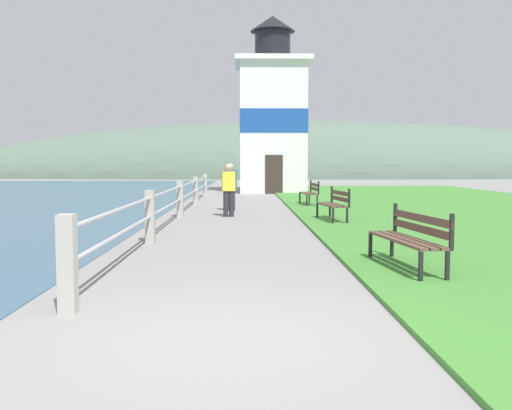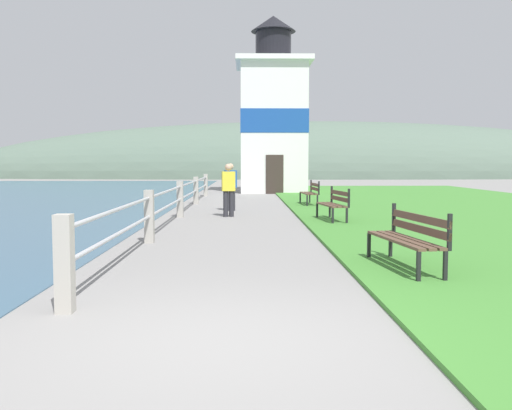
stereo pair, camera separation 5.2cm
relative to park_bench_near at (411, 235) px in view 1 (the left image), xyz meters
name	(u,v)px [view 1 (the left image)]	position (x,y,z in m)	size (l,w,h in m)	color
ground_plane	(221,341)	(-2.67, -3.26, -0.54)	(160.00, 160.00, 0.00)	gray
grass_verge	(479,211)	(5.11, 9.87, -0.51)	(12.00, 39.39, 0.06)	#428433
seawall_railing	(180,196)	(-4.34, 8.40, 0.08)	(0.18, 21.50, 1.06)	#A8A399
park_bench_near	(411,235)	(0.00, 0.00, 0.00)	(0.71, 2.02, 0.94)	brown
park_bench_midway	(335,202)	(-0.02, 6.96, 0.00)	(0.67, 1.74, 0.94)	brown
park_bench_far	(311,191)	(0.00, 12.76, 0.00)	(0.56, 1.72, 0.94)	brown
lighthouse	(272,118)	(-0.94, 22.62, 3.49)	(3.98, 3.98, 9.39)	white
person_strolling	(229,188)	(-2.93, 8.55, 0.31)	(0.41, 0.27, 1.57)	#28282D
person_by_railing	(230,185)	(-2.92, 10.63, 0.32)	(0.43, 0.32, 1.58)	#28282D
distant_hillside	(317,177)	(5.33, 53.00, -0.54)	(80.00, 16.00, 12.00)	#566B5B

